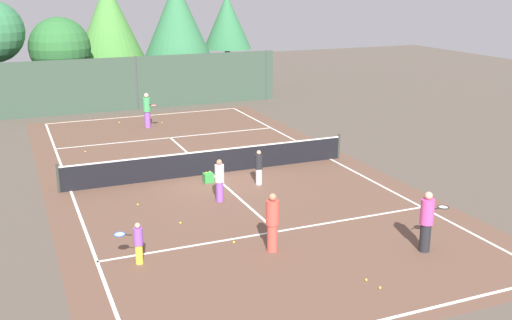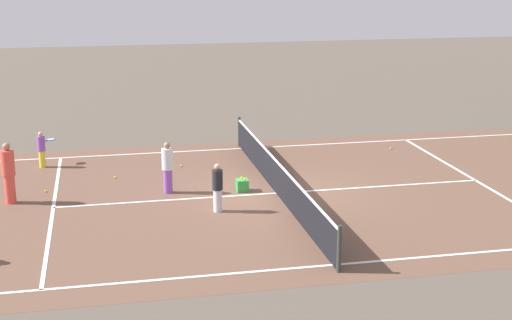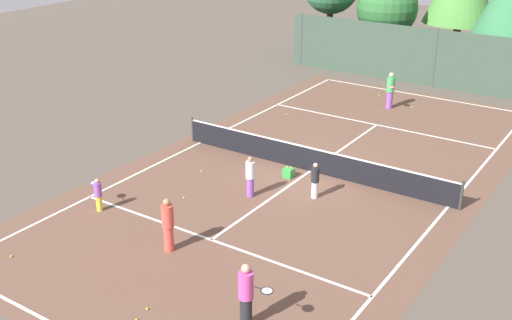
# 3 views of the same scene
# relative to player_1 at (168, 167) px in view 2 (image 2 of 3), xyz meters

# --- Properties ---
(ground_plane) EXTENTS (80.00, 80.00, 0.00)m
(ground_plane) POSITION_rel_player_1_xyz_m (0.73, 3.13, -0.79)
(ground_plane) COLOR brown
(court_surface) EXTENTS (13.00, 25.00, 0.01)m
(court_surface) POSITION_rel_player_1_xyz_m (0.73, 3.13, -0.79)
(court_surface) COLOR brown
(court_surface) RESTS_ON ground_plane
(tennis_net) EXTENTS (11.90, 0.10, 1.10)m
(tennis_net) POSITION_rel_player_1_xyz_m (0.73, 3.13, -0.28)
(tennis_net) COLOR #333833
(tennis_net) RESTS_ON ground_plane
(player_1) EXTENTS (0.33, 0.33, 1.54)m
(player_1) POSITION_rel_player_1_xyz_m (0.00, 0.00, 0.00)
(player_1) COLOR purple
(player_1) RESTS_ON ground_plane
(player_2) EXTENTS (0.29, 0.29, 1.36)m
(player_2) POSITION_rel_player_1_xyz_m (1.99, 1.16, -0.09)
(player_2) COLOR silver
(player_2) RESTS_ON ground_plane
(player_3) EXTENTS (0.81, 0.63, 1.20)m
(player_3) POSITION_rel_player_1_xyz_m (-3.71, -3.79, -0.16)
(player_3) COLOR yellow
(player_3) RESTS_ON ground_plane
(player_4) EXTENTS (0.38, 0.38, 1.76)m
(player_4) POSITION_rel_player_1_xyz_m (0.03, -4.47, 0.11)
(player_4) COLOR #E54C3F
(player_4) RESTS_ON ground_plane
(ball_crate) EXTENTS (0.37, 0.34, 0.43)m
(ball_crate) POSITION_rel_player_1_xyz_m (0.29, 2.18, -0.61)
(ball_crate) COLOR green
(ball_crate) RESTS_ON ground_plane
(tennis_ball_0) EXTENTS (0.07, 0.07, 0.07)m
(tennis_ball_0) POSITION_rel_player_1_xyz_m (-2.78, 0.70, -0.76)
(tennis_ball_0) COLOR #CCE533
(tennis_ball_0) RESTS_ON ground_plane
(tennis_ball_5) EXTENTS (0.07, 0.07, 0.07)m
(tennis_ball_5) POSITION_rel_player_1_xyz_m (-1.87, -1.49, -0.76)
(tennis_ball_5) COLOR #CCE533
(tennis_ball_5) RESTS_ON ground_plane
(tennis_ball_6) EXTENTS (0.07, 0.07, 0.07)m
(tennis_ball_6) POSITION_rel_player_1_xyz_m (-3.55, 8.43, -0.76)
(tennis_ball_6) COLOR #CCE533
(tennis_ball_6) RESTS_ON ground_plane
(tennis_ball_8) EXTENTS (0.07, 0.07, 0.07)m
(tennis_ball_8) POSITION_rel_player_1_xyz_m (-0.81, -3.56, -0.76)
(tennis_ball_8) COLOR #CCE533
(tennis_ball_8) RESTS_ON ground_plane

